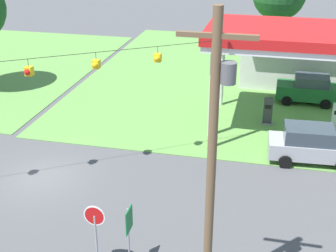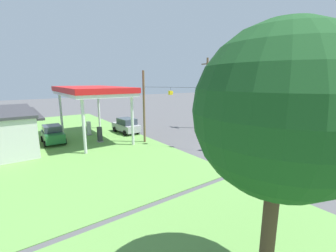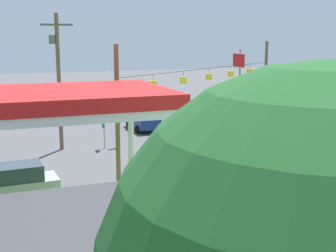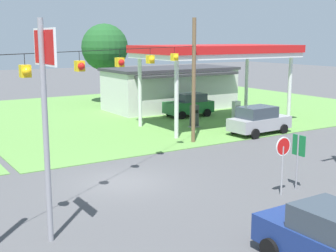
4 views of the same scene
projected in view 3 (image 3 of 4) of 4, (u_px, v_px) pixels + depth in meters
The scene contains 10 objects.
ground_plane at pixel (208, 157), 31.74m from camera, with size 160.00×160.00×0.00m, color #4C4C4F.
gas_station_canopy at pixel (20, 105), 18.16m from camera, with size 11.69×6.27×5.96m.
fuel_pump_near at pixel (76, 211), 19.73m from camera, with size 0.71×0.56×1.68m.
car_at_pumps_front at pixel (13, 184), 22.80m from camera, with size 4.56×2.31×1.92m.
car_on_crossroad at pixel (143, 119), 40.88m from camera, with size 2.14×4.50×1.89m.
stop_sign_roadside at pixel (118, 122), 34.46m from camera, with size 0.80×0.08×2.50m.
stop_sign_overhead at pixel (239, 77), 36.45m from camera, with size 0.22×1.95×7.08m.
route_sign at pixel (104, 125), 33.85m from camera, with size 0.10×0.70×2.40m.
utility_pole_main at pixel (58, 75), 32.85m from camera, with size 2.20×0.44×9.64m.
signal_span_gantry at pixel (208, 94), 30.95m from camera, with size 15.27×10.24×7.68m.
Camera 3 is at (13.38, 27.84, 8.06)m, focal length 50.00 mm.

